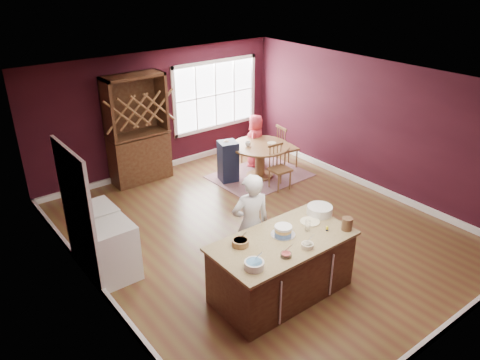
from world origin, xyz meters
The scene contains 28 objects.
room_shell centered at (0.00, 0.00, 1.35)m, with size 7.00×7.00×7.00m.
window centered at (1.50, 3.47, 1.50)m, with size 2.36×0.10×1.66m, color white, non-canonical shape.
doorway centered at (-2.97, 0.60, 1.02)m, with size 0.08×1.26×2.13m, color white, non-canonical shape.
kitchen_island centered at (-0.89, -1.55, 0.44)m, with size 2.05×1.08×0.92m.
dining_table centered at (1.48, 1.75, 0.53)m, with size 1.29×1.29×0.75m.
baker centered at (-0.89, -0.85, 0.83)m, with size 0.61×0.40×1.66m, color silver.
layer_cake centered at (-0.80, -1.46, 0.99)m, with size 0.35×0.35×0.14m, color white, non-canonical shape.
bowl_blue centered at (-1.62, -1.82, 0.97)m, with size 0.26×0.26×0.10m, color silver.
bowl_yellow centered at (-1.44, -1.30, 0.96)m, with size 0.23×0.23×0.09m, color olive.
bowl_pink centered at (-1.13, -1.88, 0.95)m, with size 0.15×0.15×0.06m, color white.
bowl_olive centered at (-0.76, -1.90, 0.95)m, with size 0.17×0.17×0.06m, color beige.
drinking_glass centered at (-0.45, -1.59, 1.00)m, with size 0.08×0.08×0.16m, color white.
dinner_plate centered at (-0.25, -1.45, 0.93)m, with size 0.29×0.29×0.02m, color beige.
white_tub centered at (0.04, -1.36, 0.99)m, with size 0.39×0.39×0.13m, color white.
stoneware_crock centered at (0.02, -1.91, 1.01)m, with size 0.16×0.16×0.19m, color brown.
toy_figurine centered at (-0.23, -1.77, 0.96)m, with size 0.04×0.04×0.07m, color yellow, non-canonical shape.
rug centered at (1.48, 1.75, 0.01)m, with size 2.04×1.57×0.01m, color brown.
chair_east centered at (2.33, 1.78, 0.51)m, with size 0.43×0.41×1.03m, color #96612D, non-canonical shape.
chair_south centered at (1.42, 1.02, 0.49)m, with size 0.41×0.39×0.98m, color brown, non-canonical shape.
chair_north centered at (1.83, 2.51, 0.48)m, with size 0.41×0.39×0.96m, color brown, non-canonical shape.
seated_woman centered at (1.79, 2.28, 0.62)m, with size 0.61×0.40×1.24m, color #C82F3F.
high_chair centered at (0.80, 2.02, 0.47)m, with size 0.38×0.38×0.94m, color black, non-canonical shape.
toddler centered at (0.73, 2.10, 0.81)m, with size 0.18×0.14×0.26m, color #8CA5BF, non-canonical shape.
table_plate centered at (1.75, 1.68, 0.76)m, with size 0.20×0.20×0.01m, color beige.
table_cup centered at (1.23, 1.87, 0.80)m, with size 0.12×0.12×0.10m, color silver.
hutch centered at (-0.69, 3.22, 1.17)m, with size 1.28×0.53×2.34m, color black.
washer centered at (-2.64, 0.28, 0.46)m, with size 0.63×0.61×0.92m, color white.
dryer centered at (-2.64, 0.92, 0.47)m, with size 0.65×0.63×0.94m, color white.
Camera 1 is at (-4.73, -5.54, 4.47)m, focal length 35.00 mm.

